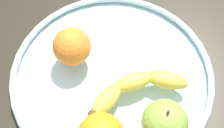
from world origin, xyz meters
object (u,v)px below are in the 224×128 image
at_px(fruit_bowl, 112,75).
at_px(banana, 134,88).
at_px(apple, 165,122).
at_px(orange_front_right, 72,47).

height_order(fruit_bowl, banana, banana).
xyz_separation_m(banana, apple, (0.00, 0.08, 0.02)).
relative_size(banana, apple, 2.35).
distance_m(fruit_bowl, banana, 0.06).
relative_size(fruit_bowl, apple, 4.58).
bearing_deg(orange_front_right, banana, 114.37).
bearing_deg(banana, apple, 101.65).
bearing_deg(banana, orange_front_right, -53.72).
relative_size(apple, orange_front_right, 1.18).
bearing_deg(fruit_bowl, orange_front_right, -56.82).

